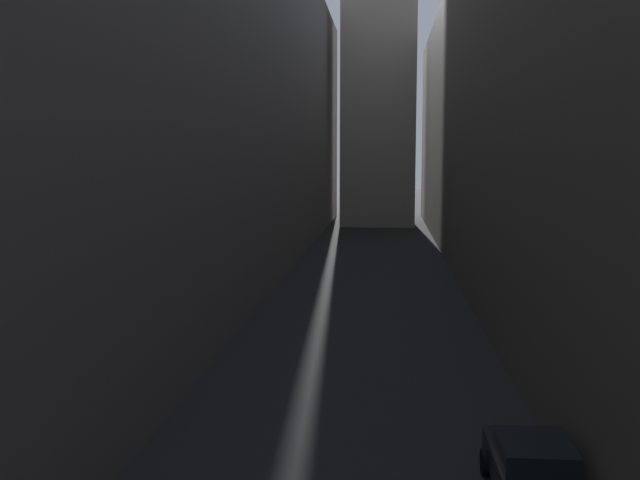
{
  "coord_description": "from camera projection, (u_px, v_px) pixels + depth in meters",
  "views": [
    {
      "loc": [
        1.02,
        8.44,
        7.89
      ],
      "look_at": [
        0.0,
        19.57,
        6.59
      ],
      "focal_mm": 40.88,
      "sensor_mm": 36.0,
      "label": 1
    }
  ],
  "objects": [
    {
      "name": "ground_plane",
      "position": [
        367.0,
        299.0,
        40.14
      ],
      "size": [
        264.0,
        264.0,
        0.0
      ],
      "primitive_type": "plane",
      "color": "#232326"
    },
    {
      "name": "parked_car_right_far",
      "position": [
        534.0,
        473.0,
        16.38
      ],
      "size": [
        1.95,
        4.53,
        1.53
      ],
      "rotation": [
        0.0,
        0.0,
        1.57
      ],
      "color": "black",
      "rests_on": "ground"
    },
    {
      "name": "building_block_right",
      "position": [
        568.0,
        107.0,
        39.91
      ],
      "size": [
        10.75,
        108.0,
        20.98
      ],
      "primitive_type": "cube",
      "color": "#60594F",
      "rests_on": "ground"
    },
    {
      "name": "building_block_left",
      "position": [
        172.0,
        86.0,
        41.76
      ],
      "size": [
        11.65,
        108.0,
        23.7
      ],
      "primitive_type": "cube",
      "color": "slate",
      "rests_on": "ground"
    }
  ]
}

